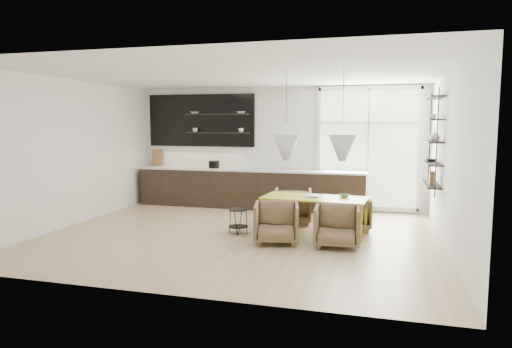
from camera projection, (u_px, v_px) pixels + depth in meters
name	position (u px, v px, depth m)	size (l,w,h in m)	color
room	(284.00, 152.00, 9.06)	(7.02, 6.01, 2.91)	tan
kitchen_run	(246.00, 183.00, 11.02)	(5.54, 0.69, 2.75)	black
right_shelving	(433.00, 144.00, 8.38)	(0.26, 1.22, 1.90)	black
dining_table	(314.00, 200.00, 8.36)	(1.94, 0.99, 0.69)	gold
armchair_back_left	(293.00, 206.00, 9.37)	(0.75, 0.77, 0.70)	brown
armchair_back_right	(352.00, 213.00, 8.77)	(0.67, 0.69, 0.63)	brown
armchair_front_left	(276.00, 223.00, 7.78)	(0.74, 0.76, 0.69)	brown
armchair_front_right	(337.00, 226.00, 7.54)	(0.73, 0.75, 0.68)	brown
wire_stool	(238.00, 218.00, 8.45)	(0.36, 0.36, 0.46)	black
table_book	(306.00, 196.00, 8.45)	(0.23, 0.31, 0.03)	white
table_bowl	(344.00, 196.00, 8.35)	(0.19, 0.19, 0.06)	#4D7D51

